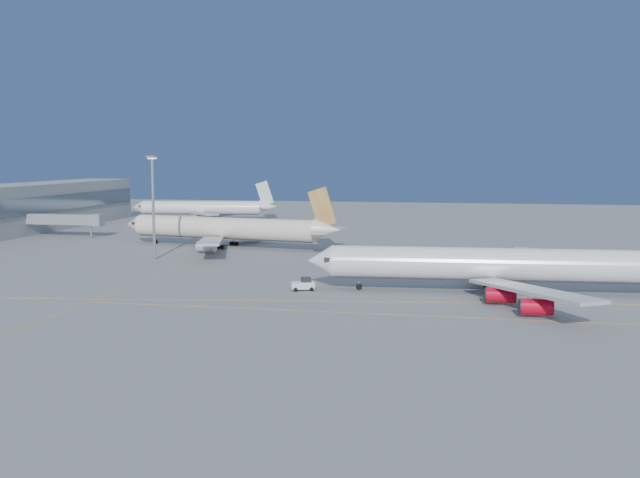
{
  "coord_description": "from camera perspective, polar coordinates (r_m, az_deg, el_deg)",
  "views": [
    {
      "loc": [
        18.83,
        -119.3,
        23.67
      ],
      "look_at": [
        -8.02,
        21.64,
        7.0
      ],
      "focal_mm": 40.0,
      "sensor_mm": 36.0,
      "label": 1
    }
  ],
  "objects": [
    {
      "name": "terminal",
      "position": [
        244.73,
        -22.4,
        2.34
      ],
      "size": [
        18.4,
        110.0,
        15.0
      ],
      "color": "gray",
      "rests_on": "ground"
    },
    {
      "name": "light_mast",
      "position": [
        167.75,
        -13.21,
        3.17
      ],
      "size": [
        2.06,
        2.06,
        23.82
      ],
      "color": "gray",
      "rests_on": "ground"
    },
    {
      "name": "taxiway_lines",
      "position": [
        132.18,
        -4.1,
        -3.7
      ],
      "size": [
        118.86,
        140.0,
        0.02
      ],
      "color": "#D99C0C",
      "rests_on": "ground"
    },
    {
      "name": "airliner_etihad",
      "position": [
        187.3,
        -7.35,
        0.84
      ],
      "size": [
        62.34,
        56.98,
        16.31
      ],
      "rotation": [
        0.0,
        0.0,
        -0.17
      ],
      "color": "beige",
      "rests_on": "ground"
    },
    {
      "name": "airliner_third",
      "position": [
        271.09,
        -9.23,
        2.48
      ],
      "size": [
        54.84,
        50.17,
        14.72
      ],
      "rotation": [
        0.0,
        0.0,
        0.13
      ],
      "color": "white",
      "rests_on": "ground"
    },
    {
      "name": "pushback_tug",
      "position": [
        126.68,
        -1.35,
        -3.65
      ],
      "size": [
        4.57,
        3.64,
        2.31
      ],
      "rotation": [
        0.0,
        0.0,
        0.37
      ],
      "color": "white",
      "rests_on": "ground"
    },
    {
      "name": "airliner_virgin",
      "position": [
        127.4,
        13.92,
        -2.04
      ],
      "size": [
        66.04,
        59.24,
        16.29
      ],
      "rotation": [
        0.0,
        0.0,
        0.06
      ],
      "color": "white",
      "rests_on": "ground"
    },
    {
      "name": "jet_bridge",
      "position": [
        222.42,
        -19.48,
        1.48
      ],
      "size": [
        23.6,
        3.6,
        6.9
      ],
      "color": "gray",
      "rests_on": "ground"
    },
    {
      "name": "ground",
      "position": [
        123.08,
        1.79,
        -4.46
      ],
      "size": [
        500.0,
        500.0,
        0.0
      ],
      "primitive_type": "plane",
      "color": "slate",
      "rests_on": "ground"
    }
  ]
}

